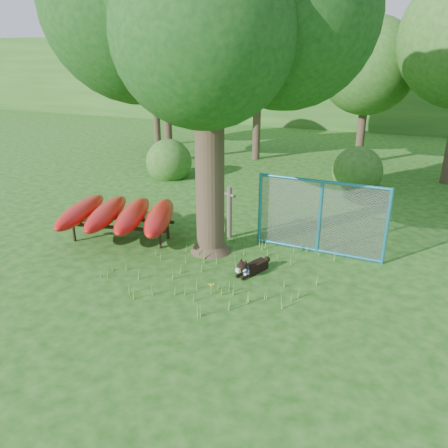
% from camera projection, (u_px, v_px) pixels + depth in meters
% --- Properties ---
extents(ground, '(80.00, 80.00, 0.00)m').
position_uv_depth(ground, '(192.00, 286.00, 9.11)').
color(ground, '#174C0F').
rests_on(ground, ground).
extents(wooden_post, '(0.38, 0.20, 1.39)m').
position_uv_depth(wooden_post, '(229.00, 211.00, 11.31)').
color(wooden_post, brown).
rests_on(wooden_post, ground).
extents(kayak_rack, '(3.59, 3.21, 0.93)m').
position_uv_depth(kayak_rack, '(120.00, 214.00, 11.16)').
color(kayak_rack, black).
rests_on(kayak_rack, ground).
extents(husky_dog, '(0.53, 0.95, 0.45)m').
position_uv_depth(husky_dog, '(251.00, 267.00, 9.57)').
color(husky_dog, black).
rests_on(husky_dog, ground).
extents(fence_section, '(3.12, 0.15, 3.04)m').
position_uv_depth(fence_section, '(320.00, 217.00, 10.37)').
color(fence_section, teal).
rests_on(fence_section, ground).
extents(wildflower_clump, '(0.12, 0.11, 0.25)m').
position_uv_depth(wildflower_clump, '(211.00, 286.00, 8.71)').
color(wildflower_clump, '#5D9932').
rests_on(wildflower_clump, ground).
extents(bg_tree_a, '(4.40, 4.40, 6.70)m').
position_uv_depth(bg_tree_a, '(165.00, 57.00, 18.51)').
color(bg_tree_a, '#3C2D21').
rests_on(bg_tree_a, ground).
extents(bg_tree_b, '(5.20, 5.20, 8.22)m').
position_uv_depth(bg_tree_b, '(259.00, 28.00, 18.47)').
color(bg_tree_b, '#3C2D21').
rests_on(bg_tree_b, ground).
extents(bg_tree_c, '(4.00, 4.00, 6.12)m').
position_uv_depth(bg_tree_c, '(368.00, 66.00, 18.14)').
color(bg_tree_c, '#3C2D21').
rests_on(bg_tree_c, ground).
extents(bg_tree_f, '(3.60, 3.60, 5.55)m').
position_uv_depth(bg_tree_f, '(154.00, 73.00, 22.29)').
color(bg_tree_f, '#3C2D21').
rests_on(bg_tree_f, ground).
extents(shrub_left, '(1.80, 1.80, 1.80)m').
position_uv_depth(shrub_left, '(170.00, 177.00, 17.41)').
color(shrub_left, '#295D1E').
rests_on(shrub_left, ground).
extents(shrub_mid, '(1.80, 1.80, 1.80)m').
position_uv_depth(shrub_mid, '(355.00, 187.00, 16.01)').
color(shrub_mid, '#295D1E').
rests_on(shrub_mid, ground).
extents(wooded_hillside, '(80.00, 12.00, 6.00)m').
position_uv_depth(wooded_hillside, '(371.00, 79.00, 31.90)').
color(wooded_hillside, '#295D1E').
rests_on(wooded_hillside, ground).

